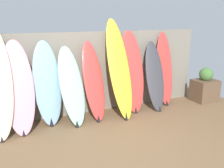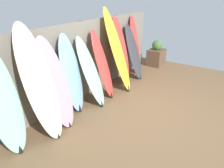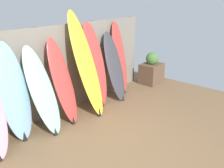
{
  "view_description": "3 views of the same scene",
  "coord_description": "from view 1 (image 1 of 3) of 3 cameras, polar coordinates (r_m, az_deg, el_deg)",
  "views": [
    {
      "loc": [
        -1.52,
        -3.11,
        2.1
      ],
      "look_at": [
        0.24,
        0.74,
        0.96
      ],
      "focal_mm": 40.0,
      "sensor_mm": 36.0,
      "label": 1
    },
    {
      "loc": [
        -3.73,
        -1.35,
        2.44
      ],
      "look_at": [
        -0.44,
        0.88,
        0.72
      ],
      "focal_mm": 35.0,
      "sensor_mm": 36.0,
      "label": 2
    },
    {
      "loc": [
        -2.54,
        -1.98,
        2.36
      ],
      "look_at": [
        0.48,
        0.61,
        0.92
      ],
      "focal_mm": 40.0,
      "sensor_mm": 36.0,
      "label": 3
    }
  ],
  "objects": [
    {
      "name": "surfboard_seafoam_4",
      "position": [
        5.02,
        -9.22,
        -0.52
      ],
      "size": [
        0.56,
        0.73,
        1.55
      ],
      "color": "#9ED6BC",
      "rests_on": "ground"
    },
    {
      "name": "surfboard_red_5",
      "position": [
        5.17,
        -4.22,
        0.54
      ],
      "size": [
        0.51,
        0.64,
        1.63
      ],
      "color": "#D13D38",
      "rests_on": "ground"
    },
    {
      "name": "surfboard_yellow_6",
      "position": [
        5.29,
        1.66,
        3.43
      ],
      "size": [
        0.54,
        0.86,
        2.09
      ],
      "color": "yellow",
      "rests_on": "ground"
    },
    {
      "name": "surfboard_pink_2",
      "position": [
        4.87,
        -20.64,
        -0.86
      ],
      "size": [
        0.56,
        0.63,
        1.71
      ],
      "color": "pink",
      "rests_on": "ground"
    },
    {
      "name": "surfboard_charcoal_8",
      "position": [
        5.85,
        9.73,
        1.76
      ],
      "size": [
        0.5,
        0.67,
        1.57
      ],
      "color": "#38383D",
      "rests_on": "ground"
    },
    {
      "name": "planter_box",
      "position": [
        6.82,
        20.45,
        -0.68
      ],
      "size": [
        0.6,
        0.49,
        0.87
      ],
      "color": "brown",
      "rests_on": "ground"
    },
    {
      "name": "surfboard_red_7",
      "position": [
        5.6,
        4.62,
        2.67
      ],
      "size": [
        0.58,
        0.51,
        1.82
      ],
      "color": "#D13D38",
      "rests_on": "ground"
    },
    {
      "name": "surfboard_skyblue_3",
      "position": [
        5.04,
        -14.55,
        -0.07
      ],
      "size": [
        0.58,
        0.45,
        1.67
      ],
      "color": "#8CB7D6",
      "rests_on": "ground"
    },
    {
      "name": "ground",
      "position": [
        4.04,
        1.36,
        -16.19
      ],
      "size": [
        7.68,
        7.68,
        0.0
      ],
      "primitive_type": "plane",
      "color": "brown"
    },
    {
      "name": "fence_back",
      "position": [
        5.47,
        -7.8,
        2.26
      ],
      "size": [
        6.08,
        0.11,
        1.8
      ],
      "color": "gray",
      "rests_on": "ground"
    },
    {
      "name": "surfboard_red_9",
      "position": [
        6.18,
        11.95,
        3.21
      ],
      "size": [
        0.45,
        0.41,
        1.76
      ],
      "color": "#D13D38",
      "rests_on": "ground"
    }
  ]
}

